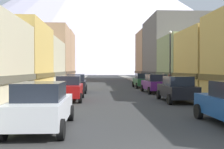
{
  "coord_description": "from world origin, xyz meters",
  "views": [
    {
      "loc": [
        -1.71,
        -6.34,
        2.26
      ],
      "look_at": [
        0.08,
        27.64,
        1.6
      ],
      "focal_mm": 43.74,
      "sensor_mm": 36.0,
      "label": 1
    }
  ],
  "objects_px": {
    "car_left_1": "(69,88)",
    "car_right_3": "(142,80)",
    "car_right_1": "(177,89)",
    "car_right_2": "(155,83)",
    "car_left_2": "(76,83)",
    "pedestrian_1": "(163,81)",
    "pedestrian_0": "(170,81)",
    "potted_plant_1": "(32,89)",
    "streetlamp_right": "(170,52)",
    "car_left_0": "(42,106)",
    "potted_plant_0": "(26,89)"
  },
  "relations": [
    {
      "from": "car_right_1",
      "to": "car_right_2",
      "type": "height_order",
      "value": "same"
    },
    {
      "from": "potted_plant_0",
      "to": "potted_plant_1",
      "type": "relative_size",
      "value": 1.21
    },
    {
      "from": "car_right_2",
      "to": "streetlamp_right",
      "type": "relative_size",
      "value": 0.76
    },
    {
      "from": "car_left_2",
      "to": "car_right_3",
      "type": "bearing_deg",
      "value": 40.86
    },
    {
      "from": "potted_plant_1",
      "to": "streetlamp_right",
      "type": "relative_size",
      "value": 0.15
    },
    {
      "from": "car_right_2",
      "to": "pedestrian_1",
      "type": "height_order",
      "value": "car_right_2"
    },
    {
      "from": "car_left_0",
      "to": "pedestrian_1",
      "type": "xyz_separation_m",
      "value": [
        10.05,
        22.28,
        -0.02
      ]
    },
    {
      "from": "potted_plant_0",
      "to": "streetlamp_right",
      "type": "height_order",
      "value": "streetlamp_right"
    },
    {
      "from": "car_left_0",
      "to": "potted_plant_0",
      "type": "xyz_separation_m",
      "value": [
        -3.2,
        10.04,
        -0.11
      ]
    },
    {
      "from": "car_right_1",
      "to": "streetlamp_right",
      "type": "height_order",
      "value": "streetlamp_right"
    },
    {
      "from": "car_right_1",
      "to": "streetlamp_right",
      "type": "xyz_separation_m",
      "value": [
        1.55,
        7.62,
        3.09
      ]
    },
    {
      "from": "pedestrian_0",
      "to": "car_right_1",
      "type": "bearing_deg",
      "value": -102.52
    },
    {
      "from": "car_right_1",
      "to": "streetlamp_right",
      "type": "bearing_deg",
      "value": 78.49
    },
    {
      "from": "car_right_1",
      "to": "potted_plant_0",
      "type": "height_order",
      "value": "car_right_1"
    },
    {
      "from": "car_left_1",
      "to": "potted_plant_0",
      "type": "xyz_separation_m",
      "value": [
        -3.2,
        0.48,
        -0.11
      ]
    },
    {
      "from": "car_left_2",
      "to": "pedestrian_1",
      "type": "bearing_deg",
      "value": 30.58
    },
    {
      "from": "car_right_2",
      "to": "potted_plant_1",
      "type": "distance_m",
      "value": 11.4
    },
    {
      "from": "pedestrian_0",
      "to": "potted_plant_0",
      "type": "bearing_deg",
      "value": -144.88
    },
    {
      "from": "streetlamp_right",
      "to": "car_right_1",
      "type": "bearing_deg",
      "value": -101.51
    },
    {
      "from": "streetlamp_right",
      "to": "potted_plant_1",
      "type": "bearing_deg",
      "value": -161.89
    },
    {
      "from": "car_left_2",
      "to": "potted_plant_0",
      "type": "distance_m",
      "value": 7.06
    },
    {
      "from": "potted_plant_1",
      "to": "car_left_0",
      "type": "bearing_deg",
      "value": -74.96
    },
    {
      "from": "car_left_0",
      "to": "streetlamp_right",
      "type": "distance_m",
      "value": 18.64
    },
    {
      "from": "car_right_2",
      "to": "car_right_3",
      "type": "relative_size",
      "value": 1.01
    },
    {
      "from": "pedestrian_0",
      "to": "car_left_0",
      "type": "bearing_deg",
      "value": -117.43
    },
    {
      "from": "car_right_1",
      "to": "car_right_3",
      "type": "bearing_deg",
      "value": 90.0
    },
    {
      "from": "car_left_0",
      "to": "car_right_1",
      "type": "xyz_separation_m",
      "value": [
        7.6,
        8.33,
        0.0
      ]
    },
    {
      "from": "car_right_1",
      "to": "car_right_2",
      "type": "relative_size",
      "value": 0.99
    },
    {
      "from": "pedestrian_0",
      "to": "car_left_2",
      "type": "bearing_deg",
      "value": -163.25
    },
    {
      "from": "car_left_1",
      "to": "streetlamp_right",
      "type": "height_order",
      "value": "streetlamp_right"
    },
    {
      "from": "car_right_1",
      "to": "car_left_0",
      "type": "bearing_deg",
      "value": -132.37
    },
    {
      "from": "car_right_1",
      "to": "pedestrian_1",
      "type": "relative_size",
      "value": 2.77
    },
    {
      "from": "pedestrian_0",
      "to": "streetlamp_right",
      "type": "bearing_deg",
      "value": -104.76
    },
    {
      "from": "car_right_1",
      "to": "pedestrian_0",
      "type": "height_order",
      "value": "pedestrian_0"
    },
    {
      "from": "car_left_1",
      "to": "car_right_3",
      "type": "bearing_deg",
      "value": 60.34
    },
    {
      "from": "car_left_1",
      "to": "pedestrian_0",
      "type": "distance_m",
      "value": 14.04
    },
    {
      "from": "car_right_1",
      "to": "potted_plant_1",
      "type": "xyz_separation_m",
      "value": [
        -10.8,
        3.58,
        -0.26
      ]
    },
    {
      "from": "car_left_2",
      "to": "pedestrian_1",
      "type": "distance_m",
      "value": 11.67
    },
    {
      "from": "car_left_0",
      "to": "car_right_3",
      "type": "xyz_separation_m",
      "value": [
        7.6,
        22.91,
        0.0
      ]
    },
    {
      "from": "car_left_2",
      "to": "streetlamp_right",
      "type": "bearing_deg",
      "value": -2.45
    },
    {
      "from": "car_left_1",
      "to": "pedestrian_0",
      "type": "bearing_deg",
      "value": 44.27
    },
    {
      "from": "car_right_1",
      "to": "pedestrian_1",
      "type": "distance_m",
      "value": 14.16
    },
    {
      "from": "car_left_0",
      "to": "pedestrian_0",
      "type": "relative_size",
      "value": 2.58
    },
    {
      "from": "car_right_2",
      "to": "potted_plant_0",
      "type": "xyz_separation_m",
      "value": [
        -10.8,
        -5.5,
        -0.11
      ]
    },
    {
      "from": "car_right_3",
      "to": "potted_plant_0",
      "type": "xyz_separation_m",
      "value": [
        -10.8,
        -12.87,
        -0.11
      ]
    },
    {
      "from": "car_left_0",
      "to": "car_left_2",
      "type": "relative_size",
      "value": 0.99
    },
    {
      "from": "car_left_1",
      "to": "car_right_3",
      "type": "relative_size",
      "value": 1.0
    },
    {
      "from": "pedestrian_1",
      "to": "streetlamp_right",
      "type": "height_order",
      "value": "streetlamp_right"
    },
    {
      "from": "car_left_0",
      "to": "streetlamp_right",
      "type": "height_order",
      "value": "streetlamp_right"
    },
    {
      "from": "car_left_1",
      "to": "pedestrian_1",
      "type": "xyz_separation_m",
      "value": [
        10.05,
        12.71,
        -0.02
      ]
    }
  ]
}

